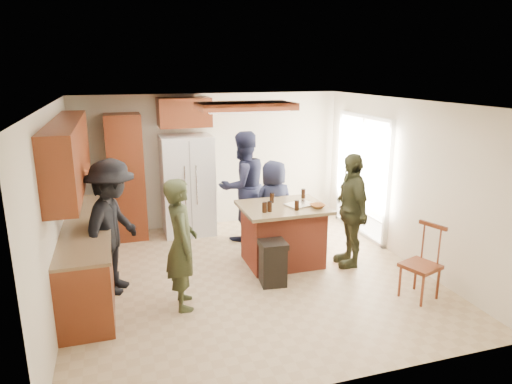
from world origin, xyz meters
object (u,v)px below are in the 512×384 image
object	(u,v)px
person_behind_left	(243,186)
trash_bin	(273,263)
person_front_left	(181,244)
person_behind_right	(274,205)
person_side_right	(351,210)
spindle_chair	(421,265)
person_counter	(113,227)
kitchen_island	(283,234)
refrigerator	(188,185)

from	to	relation	value
person_behind_left	trash_bin	distance (m)	1.96
person_front_left	person_behind_right	xyz separation A→B (m)	(1.76, 1.54, -0.09)
person_side_right	spindle_chair	distance (m)	1.36
person_counter	spindle_chair	size ratio (longest dim) A/B	1.83
person_behind_right	spindle_chair	size ratio (longest dim) A/B	1.50
person_behind_left	person_side_right	size ratio (longest dim) A/B	1.10
spindle_chair	kitchen_island	bearing A→B (deg)	130.14
person_front_left	person_behind_right	world-z (taller)	person_front_left
person_front_left	refrigerator	bearing A→B (deg)	-8.94
person_behind_right	trash_bin	xyz separation A→B (m)	(-0.47, -1.31, -0.43)
person_behind_left	person_behind_right	xyz separation A→B (m)	(0.38, -0.54, -0.21)
person_behind_right	person_side_right	world-z (taller)	person_side_right
person_behind_left	trash_bin	world-z (taller)	person_behind_left
person_counter	person_front_left	bearing A→B (deg)	-105.94
trash_bin	person_side_right	bearing A→B (deg)	12.62
person_counter	kitchen_island	world-z (taller)	person_counter
person_front_left	spindle_chair	distance (m)	3.11
person_behind_left	spindle_chair	world-z (taller)	person_behind_left
person_behind_right	refrigerator	distance (m)	1.70
person_behind_left	person_counter	distance (m)	2.59
person_front_left	trash_bin	world-z (taller)	person_front_left
person_behind_left	refrigerator	world-z (taller)	person_behind_left
person_side_right	spindle_chair	size ratio (longest dim) A/B	1.75
person_front_left	kitchen_island	distance (m)	1.92
person_behind_right	trash_bin	distance (m)	1.46
kitchen_island	person_behind_right	bearing A→B (deg)	82.58
person_behind_left	spindle_chair	xyz separation A→B (m)	(1.63, -2.79, -0.51)
person_behind_left	person_side_right	distance (m)	2.00
person_front_left	spindle_chair	bearing A→B (deg)	-101.62
person_front_left	trash_bin	xyz separation A→B (m)	(1.28, 0.23, -0.52)
kitchen_island	trash_bin	world-z (taller)	kitchen_island
person_side_right	person_counter	xyz separation A→B (m)	(-3.43, 0.15, 0.04)
person_behind_right	person_counter	world-z (taller)	person_counter
person_side_right	spindle_chair	world-z (taller)	person_side_right
person_behind_left	kitchen_island	world-z (taller)	person_behind_left
person_front_left	refrigerator	xyz separation A→B (m)	(0.50, 2.68, 0.07)
kitchen_island	person_counter	bearing A→B (deg)	-175.60
trash_bin	spindle_chair	bearing A→B (deg)	-28.71
person_side_right	refrigerator	size ratio (longest dim) A/B	0.97
person_front_left	person_counter	distance (m)	1.06
person_behind_left	spindle_chair	bearing A→B (deg)	101.35
person_behind_right	kitchen_island	size ratio (longest dim) A/B	1.17
person_front_left	spindle_chair	size ratio (longest dim) A/B	1.68
person_behind_left	person_counter	size ratio (longest dim) A/B	1.05
person_counter	spindle_chair	bearing A→B (deg)	-85.54
person_front_left	person_counter	bearing A→B (deg)	51.16
person_behind_right	person_side_right	bearing A→B (deg)	121.33
person_behind_right	person_side_right	distance (m)	1.34
person_side_right	refrigerator	distance (m)	3.02
refrigerator	kitchen_island	distance (m)	2.19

